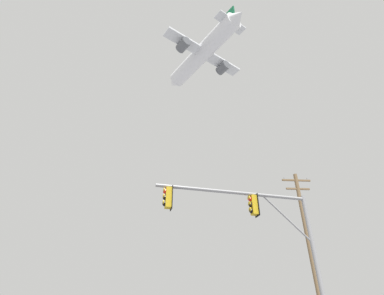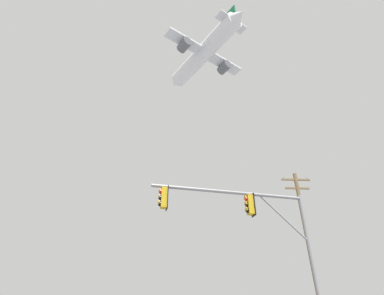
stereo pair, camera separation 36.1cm
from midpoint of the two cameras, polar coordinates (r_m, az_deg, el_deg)
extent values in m
cylinder|color=gray|center=(14.48, 22.79, -20.58)|extent=(0.20, 0.20, 6.25)
cylinder|color=gray|center=(13.51, 7.51, -8.86)|extent=(7.14, 1.41, 0.15)
cylinder|color=gray|center=(14.28, 17.58, -13.23)|extent=(2.20, 0.47, 2.09)
cube|color=gold|center=(12.58, -5.55, -9.90)|extent=(0.31, 0.36, 0.90)
cylinder|color=gold|center=(12.77, -5.44, -7.76)|extent=(0.05, 0.05, 0.12)
cube|color=black|center=(12.60, -4.91, -9.96)|extent=(0.10, 0.46, 1.04)
sphere|color=red|center=(12.66, -6.15, -8.69)|extent=(0.20, 0.20, 0.20)
cylinder|color=gold|center=(12.67, -6.42, -8.41)|extent=(0.08, 0.21, 0.21)
sphere|color=black|center=(12.56, -6.22, -9.88)|extent=(0.20, 0.20, 0.20)
cylinder|color=gold|center=(12.57, -6.50, -9.59)|extent=(0.08, 0.21, 0.21)
sphere|color=black|center=(12.47, -6.29, -11.08)|extent=(0.20, 0.20, 0.20)
cylinder|color=gold|center=(12.48, -6.57, -10.79)|extent=(0.08, 0.21, 0.21)
cube|color=gold|center=(13.69, 11.40, -11.15)|extent=(0.31, 0.36, 0.90)
cylinder|color=gold|center=(13.86, 11.19, -9.16)|extent=(0.05, 0.05, 0.12)
cube|color=black|center=(13.75, 11.95, -11.18)|extent=(0.10, 0.46, 1.04)
sphere|color=red|center=(13.72, 10.73, -10.06)|extent=(0.20, 0.20, 0.20)
cylinder|color=gold|center=(13.72, 10.46, -9.81)|extent=(0.08, 0.21, 0.21)
sphere|color=black|center=(13.63, 10.84, -11.17)|extent=(0.20, 0.20, 0.20)
cylinder|color=gold|center=(13.62, 10.57, -10.92)|extent=(0.08, 0.21, 0.21)
sphere|color=black|center=(13.54, 10.96, -12.28)|extent=(0.20, 0.20, 0.20)
cylinder|color=gold|center=(13.53, 10.68, -12.03)|extent=(0.08, 0.21, 0.21)
cylinder|color=brown|center=(22.08, 21.76, -17.58)|extent=(0.28, 0.28, 10.62)
cube|color=brown|center=(23.45, 19.56, -6.16)|extent=(2.20, 0.12, 0.12)
cube|color=brown|center=(23.19, 19.85, -7.73)|extent=(1.80, 0.12, 0.12)
cylinder|color=gray|center=(23.16, 17.45, -5.90)|extent=(0.10, 0.10, 0.18)
cylinder|color=gray|center=(23.86, 21.51, -5.88)|extent=(0.10, 0.10, 0.18)
cylinder|color=white|center=(64.82, 1.88, 18.18)|extent=(13.60, 18.80, 3.55)
cone|color=white|center=(71.20, -3.71, 12.74)|extent=(4.15, 3.86, 3.37)
cone|color=white|center=(59.87, 8.94, 24.37)|extent=(3.73, 3.48, 3.02)
cube|color=silver|center=(64.14, 2.21, 18.16)|extent=(17.27, 12.07, 0.40)
cylinder|color=#595B60|center=(61.29, -1.91, 19.68)|extent=(3.10, 3.31, 2.00)
cylinder|color=#595B60|center=(65.76, 5.99, 15.44)|extent=(3.10, 3.31, 2.00)
cube|color=#0C5933|center=(62.40, 7.16, 24.10)|extent=(1.87, 2.77, 4.21)
cube|color=silver|center=(60.97, 7.42, 23.32)|extent=(6.70, 5.22, 0.22)
camera|label=1|loc=(0.18, -90.36, 0.21)|focal=26.87mm
camera|label=2|loc=(0.18, 89.64, -0.21)|focal=26.87mm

